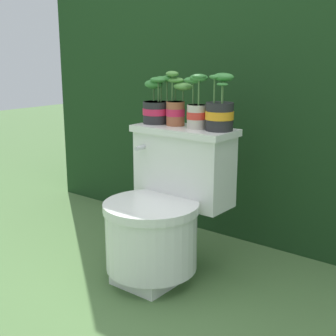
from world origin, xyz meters
TOP-DOWN VIEW (x-y plane):
  - ground_plane at (0.00, 0.00)m, footprint 12.00×12.00m
  - hedge_backdrop at (0.00, 1.14)m, footprint 2.85×1.08m
  - toilet at (-0.09, 0.04)m, footprint 0.47×0.55m
  - potted_plant_left at (-0.26, 0.20)m, footprint 0.15×0.12m
  - potted_plant_midleft at (-0.15, 0.21)m, footprint 0.13×0.11m
  - potted_plant_middle at (-0.03, 0.19)m, footprint 0.13×0.09m
  - potted_plant_midright at (0.08, 0.21)m, footprint 0.12×0.12m

SIDE VIEW (x-z plane):
  - ground_plane at x=0.00m, z-range 0.00..0.00m
  - toilet at x=-0.09m, z-range -0.02..0.63m
  - potted_plant_left at x=-0.26m, z-range 0.63..0.85m
  - potted_plant_midright at x=0.08m, z-range 0.62..0.86m
  - potted_plant_midleft at x=-0.15m, z-range 0.63..0.87m
  - potted_plant_middle at x=-0.03m, z-range 0.64..0.87m
  - hedge_backdrop at x=0.00m, z-range 0.00..1.52m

